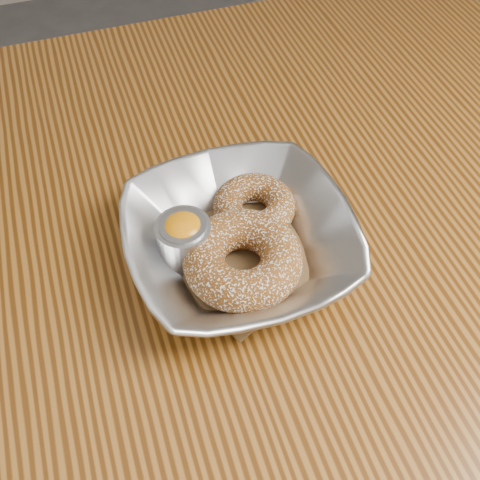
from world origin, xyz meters
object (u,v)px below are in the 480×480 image
object	(u,v)px
serving_bowl	(240,241)
donut_back	(254,206)
donut_front	(243,259)
table	(164,275)
ramekin	(184,238)

from	to	relation	value
serving_bowl	donut_back	size ratio (longest dim) A/B	2.60
serving_bowl	donut_front	distance (m)	0.02
donut_back	donut_front	bearing A→B (deg)	-118.32
donut_back	donut_front	xyz separation A→B (m)	(-0.04, -0.07, 0.01)
serving_bowl	donut_back	world-z (taller)	serving_bowl
donut_front	serving_bowl	bearing A→B (deg)	77.38
table	donut_front	xyz separation A→B (m)	(0.07, -0.10, 0.13)
donut_front	ramekin	xyz separation A→B (m)	(-0.05, 0.04, 0.01)
ramekin	donut_back	bearing A→B (deg)	17.71
donut_back	ramekin	bearing A→B (deg)	-162.29
ramekin	table	bearing A→B (deg)	108.95
serving_bowl	donut_back	distance (m)	0.05
donut_front	donut_back	bearing A→B (deg)	61.68
donut_back	donut_front	world-z (taller)	donut_front
table	ramekin	xyz separation A→B (m)	(0.02, -0.06, 0.13)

